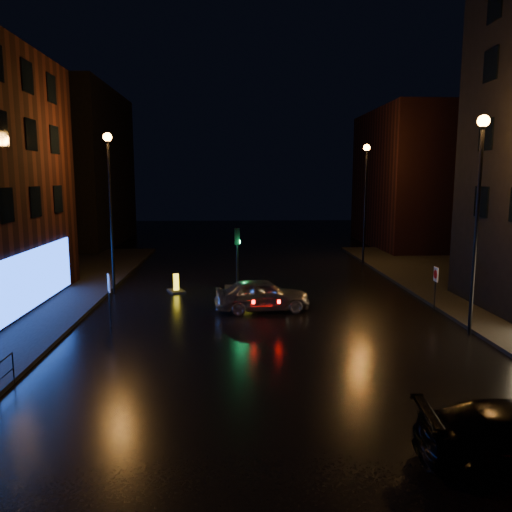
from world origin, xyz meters
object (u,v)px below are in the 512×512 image
object	(u,v)px
traffic_signal	(237,282)
silver_hatchback	(262,295)
bollard_near	(247,295)
bollard_far	(176,288)
road_sign_right	(436,278)
road_sign_left	(109,287)

from	to	relation	value
traffic_signal	silver_hatchback	size ratio (longest dim) A/B	0.79
bollard_near	bollard_far	bearing A→B (deg)	138.61
bollard_near	road_sign_right	bearing A→B (deg)	-30.93
bollard_far	traffic_signal	bearing A→B (deg)	-23.70
traffic_signal	road_sign_right	distance (m)	10.13
silver_hatchback	road_sign_left	bearing A→B (deg)	104.50
traffic_signal	bollard_near	size ratio (longest dim) A/B	2.79
bollard_far	road_sign_right	distance (m)	13.22
silver_hatchback	bollard_far	bearing A→B (deg)	42.12
silver_hatchback	road_sign_right	xyz separation A→B (m)	(8.00, -0.34, 0.77)
traffic_signal	road_sign_left	world-z (taller)	traffic_signal
road_sign_left	road_sign_right	size ratio (longest dim) A/B	1.10
traffic_signal	road_sign_right	bearing A→B (deg)	-25.46
bollard_near	bollard_far	xyz separation A→B (m)	(-3.78, 1.89, 0.01)
bollard_near	road_sign_right	distance (m)	9.07
silver_hatchback	bollard_far	size ratio (longest dim) A/B	3.30
silver_hatchback	bollard_far	xyz separation A→B (m)	(-4.41, 4.05, -0.53)
bollard_near	road_sign_left	xyz separation A→B (m)	(-5.77, -4.46, 1.46)
bollard_far	road_sign_left	distance (m)	6.81
silver_hatchback	bollard_far	distance (m)	6.01
road_sign_right	bollard_near	bearing A→B (deg)	-14.00
bollard_near	bollard_far	distance (m)	4.23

